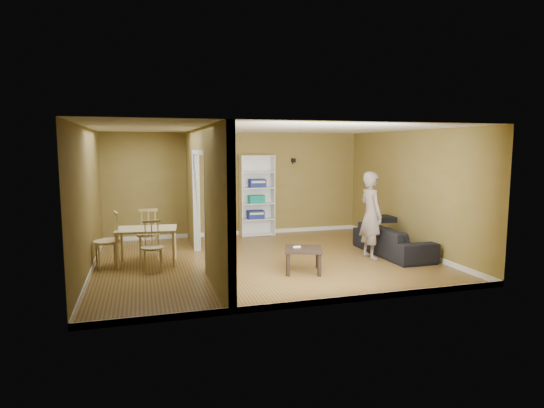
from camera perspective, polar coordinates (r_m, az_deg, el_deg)
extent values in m
plane|color=olive|center=(9.14, -0.86, -7.05)|extent=(6.50, 6.50, 0.00)
plane|color=white|center=(8.87, -0.90, 9.46)|extent=(6.50, 6.50, 0.00)
plane|color=olive|center=(11.58, -4.46, 2.46)|extent=(6.50, 0.00, 6.50)
plane|color=olive|center=(6.32, 5.68, -1.47)|extent=(6.50, 0.00, 6.50)
plane|color=olive|center=(8.65, -22.13, 0.37)|extent=(0.00, 5.50, 5.50)
plane|color=olive|center=(10.25, 16.94, 1.56)|extent=(0.00, 5.50, 5.50)
cube|color=black|center=(11.88, 2.71, 5.49)|extent=(0.10, 0.10, 0.10)
imported|color=black|center=(9.86, 14.93, -3.89)|extent=(2.09, 0.92, 0.79)
imported|color=slate|center=(9.34, 12.34, -0.45)|extent=(0.78, 0.62, 2.07)
cube|color=white|center=(11.43, -3.94, 1.00)|extent=(0.02, 0.38, 2.04)
cube|color=white|center=(11.63, 0.11, 1.13)|extent=(0.02, 0.38, 2.04)
cube|color=white|center=(11.69, -2.11, 1.15)|extent=(0.86, 0.02, 2.04)
cube|color=white|center=(11.67, -1.88, -3.83)|extent=(0.82, 0.38, 0.02)
cube|color=white|center=(11.60, -1.89, -1.89)|extent=(0.82, 0.38, 0.02)
cube|color=white|center=(11.54, -1.89, 0.08)|extent=(0.82, 0.38, 0.02)
cube|color=white|center=(11.50, -1.90, 2.06)|extent=(0.82, 0.38, 0.02)
cube|color=white|center=(11.47, -1.91, 4.05)|extent=(0.82, 0.38, 0.02)
cube|color=white|center=(11.46, -1.92, 6.05)|extent=(0.82, 0.38, 0.02)
cube|color=navy|center=(11.57, -2.07, -1.33)|extent=(0.41, 0.27, 0.21)
cube|color=teal|center=(11.53, -1.97, 0.61)|extent=(0.39, 0.25, 0.20)
cube|color=navy|center=(11.49, -1.86, 2.63)|extent=(0.41, 0.27, 0.21)
cube|color=black|center=(8.22, 3.96, -5.70)|extent=(0.66, 0.66, 0.04)
cube|color=black|center=(7.93, 2.76, -7.79)|extent=(0.05, 0.05, 0.40)
cube|color=black|center=(8.12, 6.44, -7.48)|extent=(0.05, 0.05, 0.40)
cube|color=black|center=(8.43, 1.55, -6.88)|extent=(0.05, 0.05, 0.40)
cube|color=black|center=(8.61, 5.04, -6.61)|extent=(0.05, 0.05, 0.40)
cube|color=white|center=(8.26, 3.13, -5.39)|extent=(0.14, 0.04, 0.03)
cube|color=beige|center=(9.04, -15.48, -3.07)|extent=(1.12, 0.75, 0.04)
cylinder|color=beige|center=(8.80, -18.73, -5.79)|extent=(0.05, 0.05, 0.66)
cylinder|color=beige|center=(8.81, -12.02, -5.56)|extent=(0.05, 0.05, 0.66)
cylinder|color=beige|center=(9.44, -18.55, -4.92)|extent=(0.05, 0.05, 0.66)
cylinder|color=beige|center=(9.44, -12.31, -4.70)|extent=(0.05, 0.05, 0.66)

